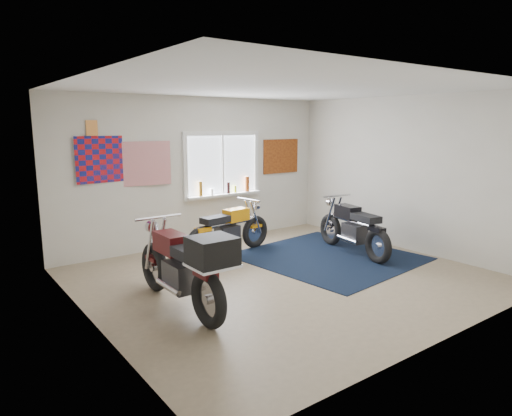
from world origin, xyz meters
TOP-DOWN VIEW (x-y plane):
  - ground at (0.00, 0.00)m, footprint 5.50×5.50m
  - room_shell at (0.00, 0.00)m, footprint 5.50×5.50m
  - navy_rug at (1.26, 0.35)m, footprint 2.76×2.85m
  - window_assembly at (0.50, 2.47)m, footprint 1.66×0.17m
  - oil_bottles at (0.61, 2.40)m, footprint 1.13×0.09m
  - flag_display at (-1.90, 2.48)m, footprint 1.60×0.10m
  - triumph_poster at (1.95, 2.48)m, footprint 0.90×0.03m
  - yellow_triumph at (0.01, 1.50)m, footprint 1.82×0.55m
  - black_chrome_bike at (1.75, 0.26)m, footprint 0.60×1.87m
  - maroon_tourer at (-1.75, -0.24)m, footprint 0.63×2.08m

SIDE VIEW (x-z plane):
  - ground at x=0.00m, z-range 0.00..0.00m
  - navy_rug at x=1.26m, z-range 0.00..0.01m
  - yellow_triumph at x=0.01m, z-range -0.06..0.86m
  - black_chrome_bike at x=1.75m, z-range -0.06..0.91m
  - maroon_tourer at x=-1.75m, z-range 0.02..1.08m
  - oil_bottles at x=0.61m, z-range 0.88..1.18m
  - window_assembly at x=0.50m, z-range 0.74..2.00m
  - triumph_poster at x=1.95m, z-range 1.20..1.90m
  - room_shell at x=0.00m, z-range -1.11..4.39m
  - flag_display at x=-1.90m, z-range 1.56..2.73m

